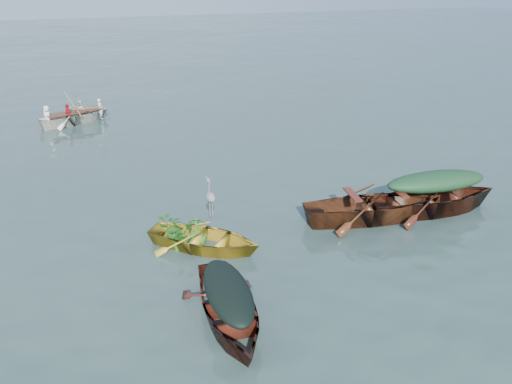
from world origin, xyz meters
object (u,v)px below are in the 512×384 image
open_wooden_boat (373,220)px  heron (211,203)px  yellow_dinghy (205,248)px  rowed_boat (76,124)px  green_tarp_boat (431,212)px  dark_covered_boat (229,321)px

open_wooden_boat → heron: 4.35m
yellow_dinghy → rowed_boat: (-2.33, 12.24, 0.00)m
yellow_dinghy → open_wooden_boat: (4.52, -0.14, 0.00)m
open_wooden_boat → rowed_boat: open_wooden_boat is taller
green_tarp_boat → heron: 6.07m
open_wooden_boat → heron: heron is taller
heron → green_tarp_boat: bearing=-57.1°
yellow_dinghy → green_tarp_boat: size_ratio=0.66×
green_tarp_boat → rowed_boat: green_tarp_boat is taller
open_wooden_boat → rowed_boat: 14.14m
green_tarp_boat → rowed_boat: 15.21m
yellow_dinghy → green_tarp_boat: 6.28m
rowed_boat → heron: size_ratio=4.62×
open_wooden_boat → heron: (-4.21, 0.59, 0.92)m
dark_covered_boat → green_tarp_boat: 7.01m
dark_covered_boat → green_tarp_boat: bearing=24.4°
open_wooden_boat → green_tarp_boat: bearing=-86.2°
yellow_dinghy → heron: (0.32, 0.45, 0.92)m
yellow_dinghy → dark_covered_boat: 2.77m
green_tarp_boat → heron: size_ratio=5.61×
green_tarp_boat → open_wooden_boat: bearing=90.0°
dark_covered_boat → open_wooden_boat: open_wooden_boat is taller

